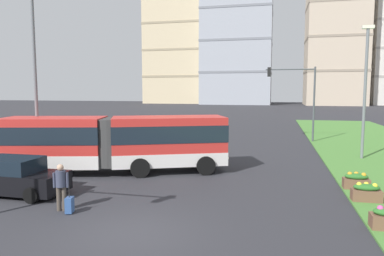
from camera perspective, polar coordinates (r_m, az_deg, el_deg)
The scene contains 13 objects.
ground_plane at distance 11.71m, azimuth -9.57°, elevation -16.24°, with size 260.00×260.00×0.00m, color #2D2D33.
articulated_bus at distance 19.64m, azimuth -12.01°, elevation -2.21°, with size 11.90×6.13×3.00m.
car_black_sedan at distance 17.10m, azimuth -26.61°, elevation -7.00°, with size 4.40×2.02×1.58m.
pedestrian_crossing at distance 14.08m, azimuth -20.19°, elevation -8.39°, with size 0.57×0.36×1.74m.
rolling_suitcase at distance 13.87m, azimuth -18.96°, elevation -11.53°, with size 0.32×0.41×0.97m.
flower_planter_1 at distance 15.86m, azimuth 26.07°, elevation -9.18°, with size 1.10×0.56×0.74m.
flower_planter_2 at distance 17.60m, azimuth 24.74°, elevation -7.65°, with size 1.10×0.56×0.74m.
traffic_light_far_right at distance 32.02m, azimuth 16.60°, elevation 5.73°, with size 4.17×0.28×6.41m.
streetlight_left at distance 21.34m, azimuth -23.75°, elevation 7.63°, with size 0.70×0.28×9.52m.
streetlight_median at distance 25.13m, azimuth 25.91°, elevation 5.96°, with size 0.70×0.28×8.43m.
apartment_tower_west at distance 129.93m, azimuth -2.37°, elevation 15.81°, with size 20.58×16.45×53.05m.
apartment_tower_westcentre at distance 120.19m, azimuth 7.25°, elevation 13.19°, with size 22.13×17.63×39.07m.
apartment_tower_centre at distance 119.50m, azimuth 22.04°, elevation 15.19°, with size 17.12×15.80×48.72m.
Camera 1 is at (4.26, -9.97, 4.41)m, focal length 33.42 mm.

